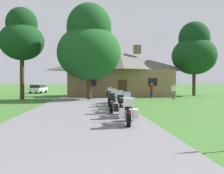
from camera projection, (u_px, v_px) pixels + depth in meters
name	position (u px, v px, depth m)	size (l,w,h in m)	color
ground_plane	(85.00, 103.00, 21.58)	(500.00, 500.00, 0.00)	#386628
asphalt_driveway	(84.00, 105.00, 19.58)	(6.40, 80.00, 0.06)	slate
motorcycle_green_nearest_to_camera	(128.00, 111.00, 10.22)	(0.85, 2.08, 1.30)	black
motorcycle_red_second_in_row	(121.00, 106.00, 12.62)	(0.81, 2.08, 1.30)	black
motorcycle_black_third_in_row	(113.00, 103.00, 14.58)	(0.85, 2.06, 1.30)	black
motorcycle_blue_fourth_in_row	(114.00, 100.00, 16.59)	(0.66, 2.08, 1.30)	black
motorcycle_red_fifth_in_row	(109.00, 98.00, 18.52)	(0.69, 2.08, 1.30)	black
motorcycle_orange_farthest_in_row	(110.00, 97.00, 20.88)	(0.66, 2.08, 1.30)	black
stone_lodge	(120.00, 73.00, 33.41)	(13.83, 6.89, 6.71)	#896B4C
bystander_red_shirt_near_lodge	(151.00, 90.00, 29.45)	(0.34, 0.51, 1.69)	navy
bystander_white_shirt_beside_signpost	(174.00, 90.00, 26.63)	(0.54, 0.30, 1.69)	#75664C
tree_by_lodge_front	(89.00, 45.00, 25.93)	(6.52, 6.52, 9.87)	#422D19
tree_right_of_lodge	(194.00, 51.00, 34.36)	(5.97, 5.97, 10.02)	#422D19
tree_left_near	(22.00, 36.00, 26.57)	(4.62, 4.62, 9.66)	#422D19
parked_white_suv_far_left	(38.00, 89.00, 42.49)	(2.31, 4.77, 1.40)	silver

